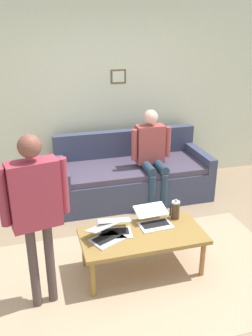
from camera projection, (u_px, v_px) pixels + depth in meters
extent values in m
plane|color=#92785E|center=(148.00, 264.00, 3.81)|extent=(7.68, 7.68, 0.00)
cube|color=tan|center=(145.00, 276.00, 3.63)|extent=(2.96, 1.81, 0.01)
cube|color=silver|center=(101.00, 95.00, 5.26)|extent=(7.04, 0.10, 2.70)
cube|color=brown|center=(118.00, 77.00, 5.17)|extent=(0.22, 0.02, 0.20)
cube|color=silver|center=(118.00, 77.00, 5.17)|extent=(0.17, 0.00, 0.15)
cube|color=#39405C|center=(133.00, 183.00, 5.18)|extent=(2.10, 0.93, 0.42)
cube|color=#463E53|center=(134.00, 167.00, 5.06)|extent=(1.86, 0.85, 0.08)
cube|color=#39405C|center=(126.00, 145.00, 5.36)|extent=(2.10, 0.14, 0.46)
cube|color=#39405C|center=(198.00, 156.00, 5.31)|extent=(0.12, 0.93, 0.20)
cube|color=#39405C|center=(61.00, 170.00, 4.81)|extent=(0.12, 0.93, 0.20)
cube|color=olive|center=(143.00, 236.00, 3.57)|extent=(1.22, 0.59, 0.04)
cylinder|color=#9A6437|center=(202.00, 259.00, 3.58)|extent=(0.05, 0.05, 0.39)
cylinder|color=olive|center=(93.00, 279.00, 3.30)|extent=(0.05, 0.05, 0.39)
cylinder|color=olive|center=(183.00, 234.00, 3.99)|extent=(0.05, 0.05, 0.39)
cylinder|color=olive|center=(84.00, 250.00, 3.72)|extent=(0.05, 0.05, 0.39)
cube|color=silver|center=(156.00, 225.00, 3.70)|extent=(0.34, 0.24, 0.01)
cube|color=black|center=(155.00, 224.00, 3.71)|extent=(0.29, 0.15, 0.00)
cube|color=silver|center=(151.00, 210.00, 3.78)|extent=(0.34, 0.22, 0.06)
cube|color=white|center=(151.00, 210.00, 3.78)|extent=(0.31, 0.20, 0.05)
cube|color=silver|center=(115.00, 233.00, 3.57)|extent=(0.35, 0.25, 0.01)
cube|color=black|center=(115.00, 232.00, 3.58)|extent=(0.29, 0.16, 0.00)
cube|color=silver|center=(114.00, 220.00, 3.60)|extent=(0.35, 0.24, 0.07)
cube|color=white|center=(114.00, 220.00, 3.59)|extent=(0.31, 0.21, 0.06)
cube|color=silver|center=(108.00, 239.00, 3.47)|extent=(0.37, 0.33, 0.01)
cube|color=black|center=(106.00, 238.00, 3.48)|extent=(0.29, 0.23, 0.00)
cube|color=silver|center=(102.00, 226.00, 3.48)|extent=(0.36, 0.31, 0.08)
cube|color=white|center=(103.00, 227.00, 3.48)|extent=(0.33, 0.28, 0.07)
cylinder|color=#4C3323|center=(175.00, 211.00, 3.81)|extent=(0.09, 0.09, 0.18)
cylinder|color=#B7B7BC|center=(176.00, 202.00, 3.77)|extent=(0.09, 0.09, 0.02)
sphere|color=#B2B2B7|center=(176.00, 200.00, 3.76)|extent=(0.03, 0.03, 0.03)
cube|color=black|center=(170.00, 211.00, 3.79)|extent=(0.01, 0.01, 0.13)
cylinder|color=#4C3E3D|center=(34.00, 268.00, 3.12)|extent=(0.08, 0.08, 0.80)
cylinder|color=#4C3E3D|center=(50.00, 263.00, 3.18)|extent=(0.08, 0.08, 0.80)
cube|color=#963142|center=(35.00, 195.00, 2.89)|extent=(0.43, 0.25, 0.57)
cylinder|color=#963142|center=(3.00, 198.00, 2.78)|extent=(0.09, 0.09, 0.48)
cylinder|color=#963142|center=(63.00, 185.00, 2.98)|extent=(0.09, 0.09, 0.48)
sphere|color=brown|center=(29.00, 146.00, 2.74)|extent=(0.18, 0.18, 0.18)
cylinder|color=#253A4E|center=(164.00, 192.00, 4.82)|extent=(0.10, 0.10, 0.50)
cylinder|color=#253A4E|center=(152.00, 194.00, 4.78)|extent=(0.10, 0.10, 0.50)
cylinder|color=#253A4E|center=(160.00, 166.00, 4.87)|extent=(0.12, 0.40, 0.12)
cylinder|color=#253A4E|center=(148.00, 167.00, 4.83)|extent=(0.12, 0.40, 0.12)
cube|color=#9D4444|center=(150.00, 144.00, 4.91)|extent=(0.37, 0.20, 0.52)
cylinder|color=#9D4444|center=(168.00, 142.00, 4.91)|extent=(0.08, 0.08, 0.42)
cylinder|color=#9D4444|center=(134.00, 145.00, 4.80)|extent=(0.08, 0.08, 0.42)
sphere|color=beige|center=(151.00, 117.00, 4.77)|extent=(0.19, 0.19, 0.19)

